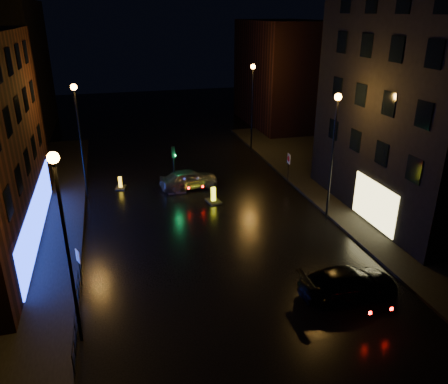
{
  "coord_description": "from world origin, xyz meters",
  "views": [
    {
      "loc": [
        -5.81,
        -17.79,
        12.96
      ],
      "look_at": [
        0.59,
        5.77,
        2.8
      ],
      "focal_mm": 35.0,
      "sensor_mm": 36.0,
      "label": 1
    }
  ],
  "objects": [
    {
      "name": "guard_railing",
      "position": [
        -8.0,
        -1.0,
        0.74
      ],
      "size": [
        0.05,
        6.04,
        1.0
      ],
      "color": "black",
      "rests_on": "ground"
    },
    {
      "name": "bollard_far",
      "position": [
        -5.32,
        15.16,
        0.21
      ],
      "size": [
        0.96,
        1.23,
        0.96
      ],
      "rotation": [
        0.0,
        0.0,
        -0.22
      ],
      "color": "black",
      "rests_on": "ground"
    },
    {
      "name": "building_right",
      "position": [
        15.0,
        6.0,
        7.5
      ],
      "size": [
        10.0,
        14.0,
        15.0
      ],
      "primitive_type": "cube",
      "color": "black",
      "rests_on": "ground"
    },
    {
      "name": "building_far_left",
      "position": [
        -16.0,
        35.0,
        7.0
      ],
      "size": [
        8.0,
        16.0,
        14.0
      ],
      "primitive_type": "cube",
      "color": "black",
      "rests_on": "ground"
    },
    {
      "name": "dark_sedan",
      "position": [
        4.74,
        -2.11,
        0.72
      ],
      "size": [
        4.98,
        2.11,
        1.43
      ],
      "primitive_type": "imported",
      "rotation": [
        0.0,
        0.0,
        1.55
      ],
      "color": "black",
      "rests_on": "ground"
    },
    {
      "name": "street_lamp_rfar",
      "position": [
        7.8,
        22.0,
        5.56
      ],
      "size": [
        0.44,
        0.44,
        8.37
      ],
      "color": "black",
      "rests_on": "ground"
    },
    {
      "name": "building_far_right",
      "position": [
        15.0,
        32.0,
        6.0
      ],
      "size": [
        8.0,
        14.0,
        12.0
      ],
      "primitive_type": "cube",
      "color": "black",
      "rests_on": "ground"
    },
    {
      "name": "ground",
      "position": [
        0.0,
        0.0,
        0.0
      ],
      "size": [
        120.0,
        120.0,
        0.0
      ],
      "primitive_type": "plane",
      "color": "black",
      "rests_on": "ground"
    },
    {
      "name": "road_sign_right",
      "position": [
        7.9,
        12.9,
        1.82
      ],
      "size": [
        0.11,
        0.59,
        2.42
      ],
      "rotation": [
        0.0,
        0.0,
        3.06
      ],
      "color": "black",
      "rests_on": "ground"
    },
    {
      "name": "bollard_near",
      "position": [
        1.11,
        10.65,
        0.25
      ],
      "size": [
        1.1,
        1.44,
        1.14
      ],
      "rotation": [
        0.0,
        0.0,
        0.19
      ],
      "color": "black",
      "rests_on": "ground"
    },
    {
      "name": "street_lamp_lnear",
      "position": [
        -7.8,
        -2.0,
        5.56
      ],
      "size": [
        0.44,
        0.44,
        8.37
      ],
      "color": "black",
      "rests_on": "ground"
    },
    {
      "name": "pavement_right",
      "position": [
        14.0,
        8.0,
        0.07
      ],
      "size": [
        12.0,
        44.0,
        0.15
      ],
      "primitive_type": "cube",
      "color": "black",
      "rests_on": "ground"
    },
    {
      "name": "traffic_signal",
      "position": [
        -1.2,
        14.0,
        0.5
      ],
      "size": [
        1.4,
        2.4,
        3.45
      ],
      "color": "black",
      "rests_on": "ground"
    },
    {
      "name": "road_sign_left",
      "position": [
        -7.9,
        2.2,
        1.52
      ],
      "size": [
        0.23,
        0.47,
        2.03
      ],
      "rotation": [
        0.0,
        0.0,
        0.4
      ],
      "color": "black",
      "rests_on": "ground"
    },
    {
      "name": "street_lamp_lfar",
      "position": [
        -7.8,
        14.0,
        5.56
      ],
      "size": [
        0.44,
        0.44,
        8.37
      ],
      "color": "black",
      "rests_on": "ground"
    },
    {
      "name": "silver_hatchback",
      "position": [
        -0.09,
        13.82,
        0.77
      ],
      "size": [
        4.71,
        2.34,
        1.54
      ],
      "primitive_type": "imported",
      "rotation": [
        0.0,
        0.0,
        1.69
      ],
      "color": "#ACB0B4",
      "rests_on": "ground"
    },
    {
      "name": "street_lamp_rnear",
      "position": [
        7.8,
        6.0,
        5.56
      ],
      "size": [
        0.44,
        0.44,
        8.37
      ],
      "color": "black",
      "rests_on": "ground"
    }
  ]
}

